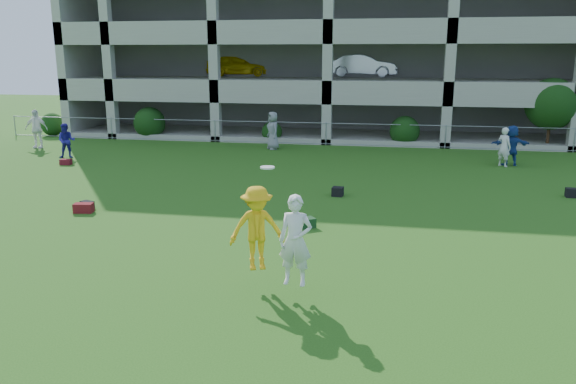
% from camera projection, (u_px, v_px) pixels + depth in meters
% --- Properties ---
extents(ground, '(100.00, 100.00, 0.00)m').
position_uv_depth(ground, '(212.00, 294.00, 11.06)').
color(ground, '#235114').
rests_on(ground, ground).
extents(bystander_a, '(0.93, 0.83, 1.58)m').
position_uv_depth(bystander_a, '(66.00, 141.00, 25.44)').
color(bystander_a, navy).
rests_on(bystander_a, ground).
extents(bystander_b, '(1.19, 0.64, 1.93)m').
position_uv_depth(bystander_b, '(36.00, 129.00, 28.10)').
color(bystander_b, white).
rests_on(bystander_b, ground).
extents(bystander_c, '(1.00, 1.09, 1.86)m').
position_uv_depth(bystander_c, '(273.00, 131.00, 27.76)').
color(bystander_c, gray).
rests_on(bystander_c, ground).
extents(bystander_d, '(1.64, 0.69, 1.72)m').
position_uv_depth(bystander_d, '(511.00, 145.00, 23.71)').
color(bystander_d, '#1F4290').
rests_on(bystander_d, ground).
extents(bystander_e, '(0.71, 0.71, 1.65)m').
position_uv_depth(bystander_e, '(504.00, 147.00, 23.52)').
color(bystander_e, white).
rests_on(bystander_e, ground).
extents(bag_red_a, '(0.59, 0.38, 0.28)m').
position_uv_depth(bag_red_a, '(84.00, 208.00, 16.76)').
color(bag_red_a, '#570E10').
rests_on(bag_red_a, ground).
extents(bag_black_b, '(0.47, 0.39, 0.22)m').
position_uv_depth(bag_black_b, '(87.00, 205.00, 17.23)').
color(bag_black_b, black).
rests_on(bag_black_b, ground).
extents(bag_green_c, '(0.61, 0.57, 0.26)m').
position_uv_depth(bag_green_c, '(305.00, 223.00, 15.32)').
color(bag_green_c, '#153714').
rests_on(bag_green_c, ground).
extents(crate_d, '(0.39, 0.39, 0.30)m').
position_uv_depth(crate_d, '(338.00, 192.00, 18.72)').
color(crate_d, black).
rests_on(crate_d, ground).
extents(bag_black_e, '(0.62, 0.33, 0.30)m').
position_uv_depth(bag_black_e, '(575.00, 193.00, 18.53)').
color(bag_black_e, black).
rests_on(bag_black_e, ground).
extents(bag_red_f, '(0.48, 0.33, 0.24)m').
position_uv_depth(bag_red_f, '(66.00, 162.00, 24.01)').
color(bag_red_f, '#590F1E').
rests_on(bag_red_f, ground).
extents(frisbee_contest, '(1.80, 1.09, 2.29)m').
position_uv_depth(frisbee_contest, '(268.00, 231.00, 10.98)').
color(frisbee_contest, yellow).
rests_on(frisbee_contest, ground).
extents(parking_garage, '(30.00, 14.00, 12.00)m').
position_uv_depth(parking_garage, '(343.00, 32.00, 36.07)').
color(parking_garage, '#9E998C').
rests_on(parking_garage, ground).
extents(fence, '(36.06, 0.06, 1.20)m').
position_uv_depth(fence, '(326.00, 134.00, 29.06)').
color(fence, gray).
rests_on(fence, ground).
extents(shrub_row, '(34.38, 2.52, 3.50)m').
position_uv_depth(shrub_row, '(417.00, 117.00, 28.70)').
color(shrub_row, '#163D11').
rests_on(shrub_row, ground).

